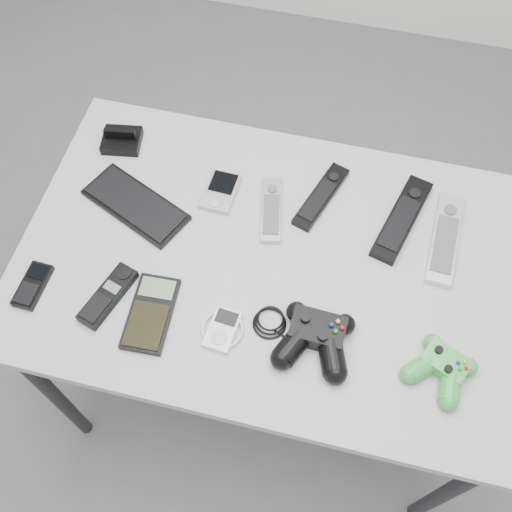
% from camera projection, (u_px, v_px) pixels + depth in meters
% --- Properties ---
extents(floor, '(3.50, 3.50, 0.00)m').
position_uv_depth(floor, '(252.00, 358.00, 2.03)').
color(floor, slate).
rests_on(floor, ground).
extents(desk, '(1.15, 0.74, 0.77)m').
position_uv_depth(desk, '(273.00, 274.00, 1.40)').
color(desk, '#AEAFB1').
rests_on(desk, floor).
extents(pda_keyboard, '(0.28, 0.20, 0.02)m').
position_uv_depth(pda_keyboard, '(136.00, 204.00, 1.40)').
color(pda_keyboard, black).
rests_on(pda_keyboard, desk).
extents(dock_bracket, '(0.11, 0.10, 0.05)m').
position_uv_depth(dock_bracket, '(121.00, 137.00, 1.48)').
color(dock_bracket, black).
rests_on(dock_bracket, desk).
extents(pda, '(0.08, 0.12, 0.02)m').
position_uv_depth(pda, '(220.00, 191.00, 1.42)').
color(pda, '#A4A3AA').
rests_on(pda, desk).
extents(remote_silver_a, '(0.08, 0.18, 0.02)m').
position_uv_depth(remote_silver_a, '(271.00, 209.00, 1.40)').
color(remote_silver_a, '#A4A3AA').
rests_on(remote_silver_a, desk).
extents(remote_black_a, '(0.11, 0.20, 0.02)m').
position_uv_depth(remote_black_a, '(321.00, 196.00, 1.41)').
color(remote_black_a, black).
rests_on(remote_black_a, desk).
extents(remote_black_b, '(0.12, 0.25, 0.02)m').
position_uv_depth(remote_black_b, '(402.00, 218.00, 1.38)').
color(remote_black_b, black).
rests_on(remote_black_b, desk).
extents(remote_silver_b, '(0.07, 0.25, 0.02)m').
position_uv_depth(remote_silver_b, '(445.00, 238.00, 1.35)').
color(remote_silver_b, silver).
rests_on(remote_silver_b, desk).
extents(mobile_phone, '(0.05, 0.11, 0.02)m').
position_uv_depth(mobile_phone, '(32.00, 285.00, 1.30)').
color(mobile_phone, black).
rests_on(mobile_phone, desk).
extents(cordless_handset, '(0.09, 0.16, 0.02)m').
position_uv_depth(cordless_handset, '(108.00, 296.00, 1.28)').
color(cordless_handset, black).
rests_on(cordless_handset, desk).
extents(calculator, '(0.10, 0.18, 0.02)m').
position_uv_depth(calculator, '(151.00, 313.00, 1.27)').
color(calculator, black).
rests_on(calculator, desk).
extents(mp3_player, '(0.10, 0.10, 0.02)m').
position_uv_depth(mp3_player, '(222.00, 329.00, 1.25)').
color(mp3_player, silver).
rests_on(mp3_player, desk).
extents(controller_black, '(0.28, 0.18, 0.05)m').
position_uv_depth(controller_black, '(316.00, 337.00, 1.22)').
color(controller_black, black).
rests_on(controller_black, desk).
extents(controller_green, '(0.17, 0.18, 0.04)m').
position_uv_depth(controller_green, '(442.00, 367.00, 1.19)').
color(controller_green, green).
rests_on(controller_green, desk).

